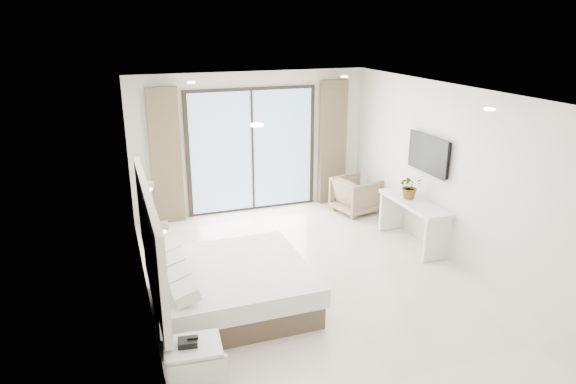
% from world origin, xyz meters
% --- Properties ---
extents(ground, '(6.20, 6.20, 0.00)m').
position_xyz_m(ground, '(0.00, 0.00, 0.00)').
color(ground, beige).
rests_on(ground, ground).
extents(room_shell, '(4.62, 6.22, 2.72)m').
position_xyz_m(room_shell, '(-0.20, 0.72, 1.58)').
color(room_shell, silver).
rests_on(room_shell, ground).
extents(bed, '(1.99, 1.90, 0.70)m').
position_xyz_m(bed, '(-1.31, -0.39, 0.29)').
color(bed, brown).
rests_on(bed, ground).
extents(nightstand, '(0.60, 0.51, 0.51)m').
position_xyz_m(nightstand, '(-2.02, -1.83, 0.26)').
color(nightstand, silver).
rests_on(nightstand, ground).
extents(phone, '(0.21, 0.18, 0.06)m').
position_xyz_m(phone, '(-2.07, -1.82, 0.55)').
color(phone, black).
rests_on(phone, nightstand).
extents(console_desk, '(0.47, 1.52, 0.77)m').
position_xyz_m(console_desk, '(2.04, 0.53, 0.56)').
color(console_desk, silver).
rests_on(console_desk, ground).
extents(plant, '(0.47, 0.50, 0.33)m').
position_xyz_m(plant, '(2.04, 0.68, 0.93)').
color(plant, '#33662D').
rests_on(plant, console_desk).
extents(armchair, '(0.86, 0.89, 0.78)m').
position_xyz_m(armchair, '(1.85, 2.23, 0.39)').
color(armchair, '#806D54').
rests_on(armchair, ground).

